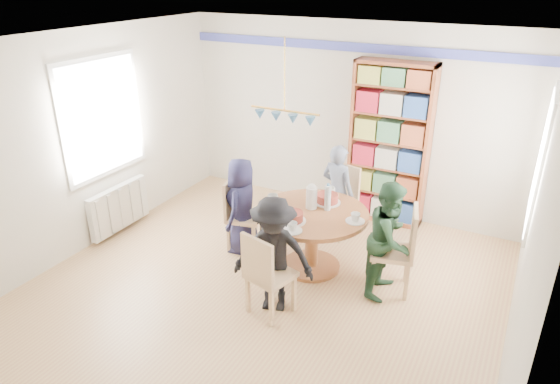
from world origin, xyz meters
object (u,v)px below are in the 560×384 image
Objects in this scene: chair_far at (341,197)px; person_far at (337,192)px; radiator at (119,208)px; person_right at (390,239)px; chair_near at (265,272)px; chair_right at (401,247)px; bookshelf at (389,146)px; person_left at (242,206)px; person_near at (274,255)px; dining_table at (312,226)px; chair_left at (239,211)px.

person_far is (-0.01, -0.13, 0.12)m from chair_far.
radiator is 3.66m from person_right.
chair_near is 1.41m from person_right.
chair_right is 0.45× the size of bookshelf.
person_far reaches higher than chair_near.
person_far is at bearing 125.45° from person_left.
person_right reaches higher than chair_far.
chair_right is (3.74, 0.41, 0.21)m from radiator.
bookshelf reaches higher than person_right.
chair_near is (2.66, -0.67, 0.17)m from radiator.
radiator is at bearing -146.44° from bookshelf.
person_right is (0.97, -1.04, 0.13)m from chair_far.
person_near is (-1.07, -0.92, 0.09)m from chair_right.
chair_far is (-0.03, 1.00, -0.03)m from dining_table.
bookshelf is at bearing -104.42° from person_far.
chair_far is 1.90m from person_near.
person_right is at bearing 80.55° from person_left.
chair_left is 0.71× the size of person_right.
chair_right is 1.53m from chair_near.
chair_far is at bearing 137.96° from chair_right.
dining_table is at bearing -178.33° from chair_right.
radiator is 3.77m from bookshelf.
bookshelf reaches higher than person_far.
bookshelf is at bearing 112.01° from chair_right.
person_right is at bearing 150.07° from person_far.
chair_far reaches higher than chair_left.
radiator is 3.00m from chair_far.
chair_left is 0.42× the size of bookshelf.
person_far reaches higher than chair_left.
chair_right is 0.77× the size of person_right.
bookshelf is at bearing 63.48° from person_near.
dining_table is 1.01× the size of person_near.
chair_right is at bearing 155.37° from person_far.
person_far reaches higher than chair_right.
radiator is 2.74m from chair_near.
person_right is at bearing -47.12° from chair_far.
chair_left is (1.67, 0.39, 0.16)m from radiator.
radiator is 0.81× the size of person_left.
dining_table is 0.95m from person_left.
person_far is at bearing 92.37° from dining_table.
chair_near is at bearing -90.28° from chair_far.
person_near is at bearing 84.63° from chair_near.
chair_left is at bearing -130.34° from bookshelf.
chair_left is 0.98× the size of chair_near.
dining_table is at bearing 7.92° from radiator.
person_near is at bearing -139.15° from chair_right.
person_right is (0.98, 1.01, 0.13)m from chair_near.
chair_near is (0.98, -1.06, 0.01)m from chair_left.
radiator is 0.77× the size of dining_table.
chair_right is 1.06× the size of chair_near.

